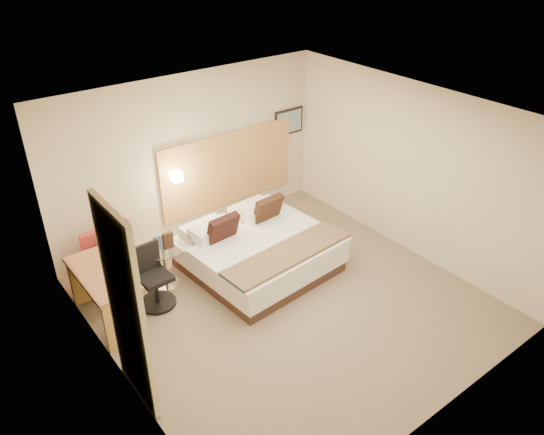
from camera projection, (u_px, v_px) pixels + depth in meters
floor at (287, 301)px, 7.49m from camera, size 4.80×5.00×0.02m
ceiling at (290, 117)px, 6.13m from camera, size 4.80×5.00×0.02m
wall_back at (190, 156)px, 8.53m from camera, size 4.80×0.02×2.70m
wall_front at (453, 322)px, 5.08m from camera, size 4.80×0.02×2.70m
wall_left at (110, 289)px, 5.53m from camera, size 0.02×5.00×2.70m
wall_right at (411, 170)px, 8.08m from camera, size 0.02×5.00×2.70m
headboard_panel at (229, 169)px, 9.07m from camera, size 2.60×0.04×1.30m
art_frame at (289, 122)px, 9.50m from camera, size 0.62×0.03×0.47m
art_canvas at (289, 122)px, 9.48m from camera, size 0.54×0.01×0.39m
lamp_arm at (175, 175)px, 8.38m from camera, size 0.02×0.12×0.02m
lamp_shade at (177, 176)px, 8.34m from camera, size 0.15×0.15×0.15m
curtain at (126, 309)px, 5.45m from camera, size 0.06×0.90×2.42m
bottle_a at (156, 243)px, 7.45m from camera, size 0.07×0.07×0.22m
bottle_b at (161, 241)px, 7.48m from camera, size 0.07×0.07×0.22m
menu_folder at (168, 240)px, 7.48m from camera, size 0.15×0.06×0.24m
bed at (258, 250)px, 8.03m from camera, size 2.14×2.10×0.98m
lounge_chair at (116, 261)px, 7.79m from camera, size 0.78×0.69×0.79m
side_table at (165, 265)px, 7.64m from camera, size 0.59×0.59×0.62m
desk at (105, 282)px, 6.84m from camera, size 0.59×1.26×0.78m
desk_chair at (154, 281)px, 7.26m from camera, size 0.53×0.53×0.90m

